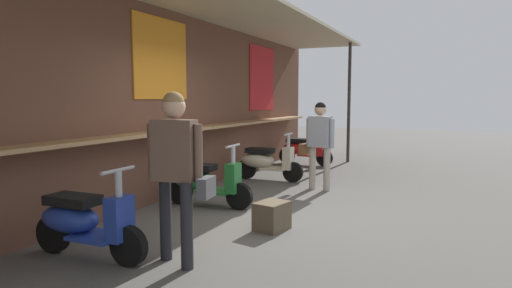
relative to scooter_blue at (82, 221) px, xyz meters
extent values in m
plane|color=#56544F|center=(2.36, -1.08, -0.39)|extent=(38.01, 38.01, 0.00)
cube|color=brown|center=(2.36, 0.94, 1.24)|extent=(13.57, 0.25, 3.27)
cube|color=#A87F51|center=(2.36, 0.64, 0.74)|extent=(12.22, 0.36, 0.05)
cube|color=orange|center=(2.49, 0.80, 1.88)|extent=(1.36, 0.02, 1.27)
cube|color=#B22328|center=(6.44, 0.80, 1.73)|extent=(1.40, 0.02, 1.50)
cylinder|color=#332D28|center=(8.06, -0.93, 1.16)|extent=(0.08, 0.08, 3.09)
ellipsoid|color=#233D9E|center=(0.00, 0.17, 0.01)|extent=(0.40, 0.71, 0.30)
cube|color=black|center=(0.00, 0.12, 0.21)|extent=(0.31, 0.56, 0.10)
cube|color=#233D9E|center=(0.00, -0.18, -0.14)|extent=(0.39, 0.51, 0.04)
cube|color=#233D9E|center=(0.01, -0.48, 0.08)|extent=(0.28, 0.17, 0.44)
cylinder|color=#B7B7BC|center=(0.01, -0.48, 0.21)|extent=(0.07, 0.07, 0.70)
cylinder|color=#B7B7BC|center=(0.01, -0.48, 0.56)|extent=(0.46, 0.05, 0.04)
cylinder|color=black|center=(0.02, -0.58, -0.19)|extent=(0.11, 0.40, 0.40)
cylinder|color=black|center=(-0.01, 0.42, -0.19)|extent=(0.11, 0.40, 0.40)
ellipsoid|color=#237533|center=(2.40, 0.17, 0.01)|extent=(0.42, 0.72, 0.30)
cube|color=black|center=(2.40, 0.12, 0.21)|extent=(0.33, 0.57, 0.10)
cube|color=#237533|center=(2.42, -0.18, -0.14)|extent=(0.41, 0.52, 0.04)
cube|color=#237533|center=(2.44, -0.48, 0.08)|extent=(0.29, 0.18, 0.44)
cylinder|color=#B7B7BC|center=(2.44, -0.48, 0.21)|extent=(0.07, 0.07, 0.70)
cylinder|color=#B7B7BC|center=(2.44, -0.48, 0.56)|extent=(0.46, 0.06, 0.04)
cylinder|color=black|center=(2.45, -0.58, -0.19)|extent=(0.12, 0.41, 0.40)
cylinder|color=black|center=(2.39, 0.42, -0.19)|extent=(0.12, 0.41, 0.40)
ellipsoid|color=beige|center=(4.77, 0.17, 0.01)|extent=(0.41, 0.71, 0.30)
cube|color=black|center=(4.77, 0.12, 0.21)|extent=(0.32, 0.56, 0.10)
cube|color=beige|center=(4.78, -0.18, -0.14)|extent=(0.40, 0.51, 0.04)
cube|color=beige|center=(4.80, -0.48, 0.08)|extent=(0.29, 0.17, 0.44)
cylinder|color=#B7B7BC|center=(4.80, -0.48, 0.21)|extent=(0.07, 0.07, 0.70)
cylinder|color=#B7B7BC|center=(4.80, -0.48, 0.56)|extent=(0.46, 0.05, 0.04)
cylinder|color=black|center=(4.80, -0.58, -0.19)|extent=(0.12, 0.40, 0.40)
cylinder|color=black|center=(4.76, 0.42, -0.19)|extent=(0.12, 0.40, 0.40)
ellipsoid|color=red|center=(7.13, 0.17, 0.01)|extent=(0.42, 0.72, 0.30)
cube|color=black|center=(7.12, 0.12, 0.21)|extent=(0.33, 0.57, 0.10)
cube|color=red|center=(7.11, -0.18, -0.14)|extent=(0.41, 0.52, 0.04)
cube|color=red|center=(7.09, -0.48, 0.08)|extent=(0.29, 0.18, 0.44)
cylinder|color=#B7B7BC|center=(7.09, -0.48, 0.21)|extent=(0.07, 0.07, 0.70)
cylinder|color=#B7B7BC|center=(7.09, -0.48, 0.56)|extent=(0.46, 0.06, 0.04)
cylinder|color=black|center=(7.08, -0.58, -0.19)|extent=(0.12, 0.41, 0.40)
cylinder|color=black|center=(7.14, 0.42, -0.19)|extent=(0.12, 0.41, 0.40)
cylinder|color=#232328|center=(0.32, -0.81, 0.03)|extent=(0.12, 0.12, 0.84)
cylinder|color=#232328|center=(0.19, -1.15, 0.03)|extent=(0.12, 0.12, 0.84)
cube|color=brown|center=(0.25, -0.98, 0.75)|extent=(0.26, 0.45, 0.60)
sphere|color=tan|center=(0.25, -0.98, 1.18)|extent=(0.23, 0.23, 0.23)
sphere|color=olive|center=(0.25, -0.98, 1.22)|extent=(0.21, 0.21, 0.21)
cylinder|color=brown|center=(0.22, -0.73, 0.73)|extent=(0.08, 0.08, 0.56)
cylinder|color=brown|center=(0.29, -1.23, 0.73)|extent=(0.08, 0.08, 0.56)
cube|color=#4C4C51|center=(0.32, -1.29, 0.40)|extent=(0.27, 0.14, 0.20)
cylinder|color=#ADA393|center=(4.30, -1.40, 0.00)|extent=(0.12, 0.12, 0.78)
cylinder|color=#ADA393|center=(4.36, -1.11, 0.00)|extent=(0.12, 0.12, 0.78)
cube|color=#999EA8|center=(4.33, -1.26, 0.67)|extent=(0.27, 0.42, 0.55)
sphere|color=tan|center=(4.33, -1.26, 1.06)|extent=(0.21, 0.21, 0.21)
sphere|color=black|center=(4.33, -1.26, 1.10)|extent=(0.19, 0.19, 0.19)
cylinder|color=#999EA8|center=(4.28, -1.49, 0.64)|extent=(0.08, 0.08, 0.52)
cylinder|color=#999EA8|center=(4.38, -1.03, 0.64)|extent=(0.08, 0.08, 0.52)
cube|color=brown|center=(4.37, -0.95, 0.33)|extent=(0.27, 0.15, 0.20)
cube|color=brown|center=(1.71, -1.41, -0.21)|extent=(0.47, 0.41, 0.36)
camera|label=1|loc=(-3.28, -3.46, 1.26)|focal=30.84mm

